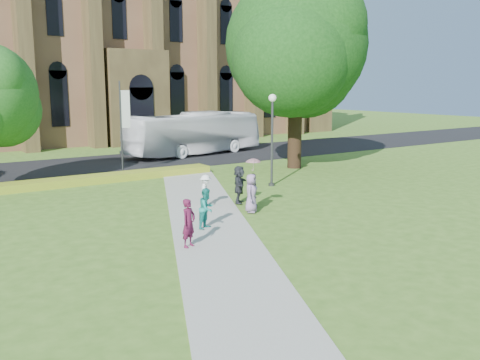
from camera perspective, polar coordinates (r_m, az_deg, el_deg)
ground at (r=21.46m, az=-1.81°, el=-5.42°), size 160.00×160.00×0.00m
road at (r=39.46m, az=-17.72°, el=1.29°), size 160.00×10.00×0.02m
footpath at (r=22.27m, az=-3.21°, el=-4.79°), size 15.58×28.54×0.04m
flower_hedge at (r=32.42m, az=-17.60°, el=-0.16°), size 18.00×1.40×0.45m
cathedral at (r=61.35m, az=-14.72°, el=16.59°), size 52.60×18.25×28.00m
streetlamp at (r=30.42m, az=3.45°, el=5.49°), size 0.44×0.44×5.24m
large_tree at (r=37.38m, az=6.02°, el=14.09°), size 9.60×9.60×13.20m
banner_pole_0 at (r=35.28m, az=-12.42°, el=6.06°), size 0.70×0.10×6.00m
tour_coach at (r=44.53m, az=-4.88°, el=4.97°), size 12.89×5.09×3.50m
pedestrian_0 at (r=19.10m, az=-5.50°, el=-4.59°), size 0.75×0.65×1.74m
pedestrian_1 at (r=21.50m, az=-3.57°, el=-3.03°), size 1.00×0.92×1.64m
pedestrian_2 at (r=25.36m, az=-3.68°, el=-1.14°), size 0.99×1.14×1.52m
pedestrian_3 at (r=25.11m, az=1.40°, el=-1.12°), size 0.93×0.98×1.62m
pedestrian_4 at (r=24.16m, az=1.21°, el=-1.41°), size 1.01×0.98×1.75m
pedestrian_5 at (r=26.03m, az=-0.09°, el=-0.47°), size 1.51×1.66×1.84m
parasol at (r=24.14m, az=1.42°, el=1.40°), size 0.75×0.75×0.58m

